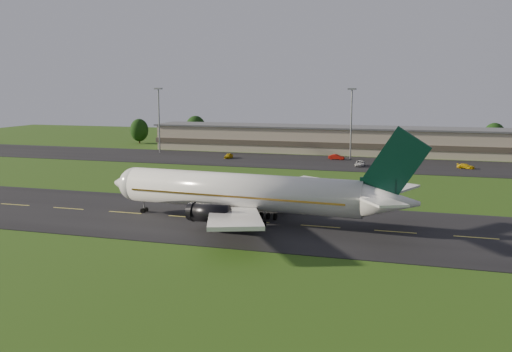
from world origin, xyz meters
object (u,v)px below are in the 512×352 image
(service_vehicle_a, at_px, (229,156))
(light_mast_west, at_px, (159,112))
(airliner, at_px, (246,193))
(service_vehicle_b, at_px, (336,157))
(service_vehicle_d, at_px, (466,166))
(light_mast_centre, at_px, (351,115))
(service_vehicle_c, at_px, (360,163))
(terminal, at_px, (362,141))

(service_vehicle_a, bearing_deg, light_mast_west, 162.85)
(airliner, relative_size, light_mast_west, 2.52)
(service_vehicle_b, distance_m, service_vehicle_d, 35.42)
(light_mast_centre, relative_size, service_vehicle_a, 4.78)
(light_mast_centre, height_order, service_vehicle_d, light_mast_centre)
(service_vehicle_a, height_order, service_vehicle_c, service_vehicle_a)
(light_mast_west, relative_size, service_vehicle_d, 4.70)
(terminal, relative_size, service_vehicle_b, 32.07)
(light_mast_centre, distance_m, service_vehicle_c, 17.96)
(airliner, bearing_deg, light_mast_west, 128.01)
(airliner, height_order, service_vehicle_c, airliner)
(terminal, height_order, light_mast_centre, light_mast_centre)
(service_vehicle_c, bearing_deg, light_mast_centre, 107.00)
(airliner, relative_size, service_vehicle_d, 11.84)
(service_vehicle_a, distance_m, service_vehicle_d, 65.02)
(airliner, xyz_separation_m, service_vehicle_b, (1.96, 78.86, -3.82))
(terminal, relative_size, service_vehicle_c, 28.24)
(light_mast_west, bearing_deg, service_vehicle_c, -11.24)
(light_mast_centre, xyz_separation_m, service_vehicle_c, (4.21, -12.76, -11.92))
(airliner, height_order, service_vehicle_b, airliner)
(service_vehicle_d, bearing_deg, light_mast_centre, 84.59)
(service_vehicle_d, bearing_deg, light_mast_west, 96.04)
(airliner, distance_m, terminal, 96.51)
(service_vehicle_d, bearing_deg, terminal, 60.61)
(service_vehicle_b, bearing_deg, service_vehicle_a, 103.84)
(service_vehicle_b, xyz_separation_m, service_vehicle_d, (34.39, -8.48, -0.12))
(service_vehicle_b, distance_m, service_vehicle_c, 14.05)
(service_vehicle_a, bearing_deg, airliner, -69.84)
(service_vehicle_a, distance_m, service_vehicle_c, 38.96)
(terminal, xyz_separation_m, light_mast_centre, (-1.40, -16.18, 8.75))
(terminal, xyz_separation_m, service_vehicle_c, (2.80, -28.94, -3.18))
(airliner, bearing_deg, service_vehicle_c, 85.47)
(light_mast_west, xyz_separation_m, service_vehicle_d, (90.61, -9.67, -12.01))
(light_mast_west, bearing_deg, service_vehicle_a, -15.84)
(service_vehicle_c, bearing_deg, service_vehicle_b, 123.40)
(terminal, relative_size, service_vehicle_d, 33.46)
(terminal, distance_m, light_mast_centre, 18.45)
(light_mast_west, bearing_deg, terminal, 14.76)
(light_mast_centre, height_order, service_vehicle_b, light_mast_centre)
(light_mast_west, relative_size, service_vehicle_b, 4.50)
(airliner, distance_m, light_mast_west, 97.05)
(terminal, height_order, service_vehicle_b, terminal)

